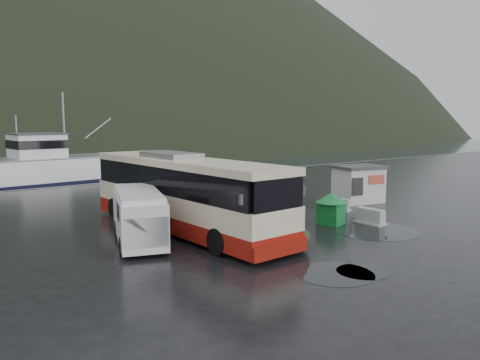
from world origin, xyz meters
TOP-DOWN VIEW (x-y plane):
  - ground at (0.00, 0.00)m, footprint 160.00×160.00m
  - quay_edge at (0.00, 20.00)m, footprint 160.00×0.60m
  - coach_bus at (-3.24, 1.25)m, footprint 3.84×13.25m
  - white_van at (-5.91, 0.54)m, footprint 3.59×5.80m
  - waste_bin_left at (0.11, -0.29)m, footprint 1.25×1.25m
  - waste_bin_right at (3.38, -2.09)m, footprint 1.44×1.44m
  - dome_tent at (-1.45, -3.89)m, footprint 2.62×3.13m
  - ticket_kiosk at (9.64, 1.20)m, footprint 3.46×2.90m
  - jersey_barrier_a at (6.46, 0.12)m, footprint 1.19×1.59m
  - jersey_barrier_b at (5.01, -3.27)m, footprint 0.84×1.61m
  - fishing_trawler at (2.47, 29.57)m, footprint 23.22×6.78m
  - puddles at (2.82, -3.92)m, footprint 12.25×12.33m

SIDE VIEW (x-z plane):
  - ground at x=0.00m, z-range 0.00..0.00m
  - quay_edge at x=0.00m, z-range -0.75..0.75m
  - coach_bus at x=-3.24m, z-range -1.86..1.86m
  - white_van at x=-5.91m, z-range -1.14..1.14m
  - waste_bin_left at x=0.11m, z-range -0.78..0.78m
  - waste_bin_right at x=3.38m, z-range -0.81..0.81m
  - dome_tent at x=-1.45m, z-range -0.53..0.53m
  - ticket_kiosk at x=9.64m, z-range -1.19..1.19m
  - jersey_barrier_a at x=6.46m, z-range -0.36..0.36m
  - jersey_barrier_b at x=5.01m, z-range -0.40..0.40m
  - fishing_trawler at x=2.47m, z-range -4.58..4.58m
  - puddles at x=2.82m, z-range 0.00..0.01m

